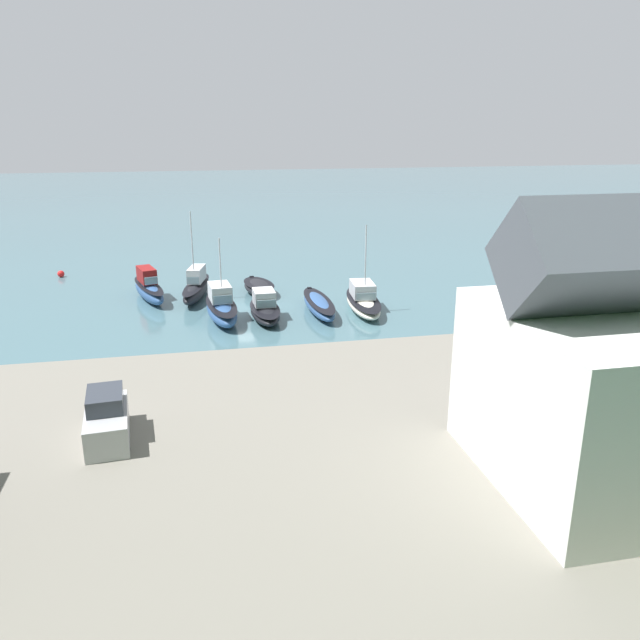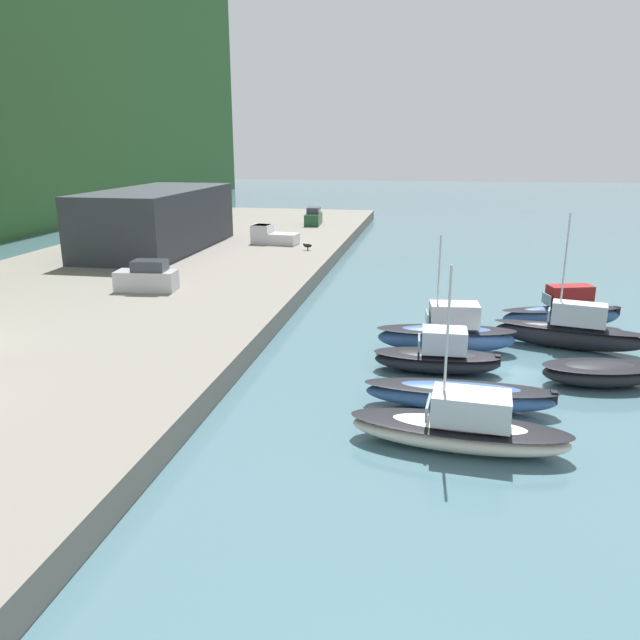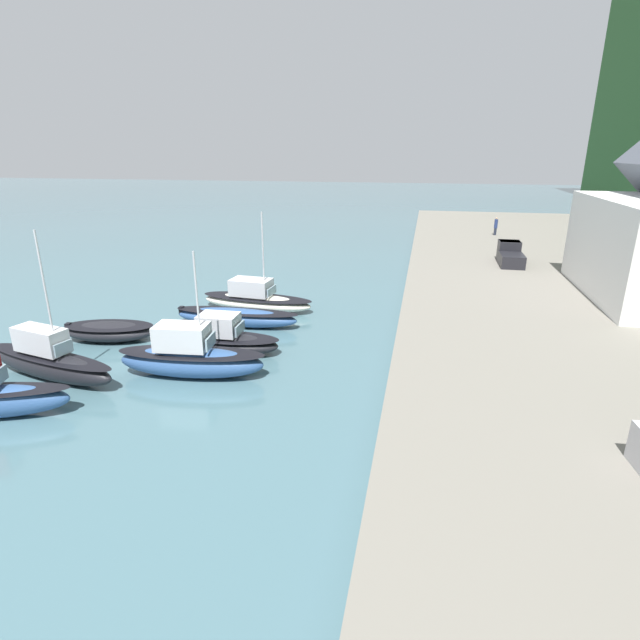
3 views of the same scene
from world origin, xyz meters
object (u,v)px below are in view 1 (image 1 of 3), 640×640
object	(u,v)px
moored_boat_1	(319,305)
mooring_buoy_0	(61,274)
moored_boat_5	(196,287)
moored_boat_0	(363,301)
moored_boat_3	(221,307)
moored_boat_6	(149,288)
parked_car_1	(107,420)
moored_boat_4	(259,287)
moored_boat_2	(265,309)

from	to	relation	value
moored_boat_1	mooring_buoy_0	size ratio (longest dim) A/B	12.67
moored_boat_5	moored_boat_0	bearing A→B (deg)	166.45
moored_boat_3	mooring_buoy_0	bearing A→B (deg)	-55.10
moored_boat_6	moored_boat_5	bearing A→B (deg)	158.68
moored_boat_6	parked_car_1	xyz separation A→B (m)	(0.18, 27.92, 1.14)
moored_boat_4	moored_boat_6	world-z (taller)	moored_boat_6
parked_car_1	mooring_buoy_0	world-z (taller)	parked_car_1
moored_boat_0	moored_boat_5	distance (m)	14.82
moored_boat_3	moored_boat_0	bearing A→B (deg)	176.31
parked_car_1	moored_boat_3	bearing A→B (deg)	-111.48
moored_boat_6	moored_boat_2	bearing A→B (deg)	123.46
moored_boat_0	moored_boat_5	world-z (taller)	moored_boat_5
moored_boat_4	moored_boat_6	size ratio (longest dim) A/B	0.73
moored_boat_6	mooring_buoy_0	size ratio (longest dim) A/B	11.96
moored_boat_2	moored_boat_0	bearing A→B (deg)	-175.44
moored_boat_2	moored_boat_5	bearing A→B (deg)	-56.43
moored_boat_3	moored_boat_2	bearing A→B (deg)	166.42
moored_boat_4	moored_boat_5	xyz separation A→B (m)	(5.51, 0.31, 0.40)
moored_boat_6	mooring_buoy_0	xyz separation A→B (m)	(9.11, -10.36, -0.69)
moored_boat_2	parked_car_1	bearing A→B (deg)	63.78
moored_boat_1	mooring_buoy_0	xyz separation A→B (m)	(22.83, -17.09, -0.30)
moored_boat_1	parked_car_1	size ratio (longest dim) A/B	1.95
moored_boat_2	moored_boat_6	size ratio (longest dim) A/B	0.82
moored_boat_0	mooring_buoy_0	bearing A→B (deg)	-28.29
moored_boat_5	moored_boat_4	bearing A→B (deg)	-164.26
moored_boat_0	moored_boat_1	distance (m)	3.69
moored_boat_1	mooring_buoy_0	bearing A→B (deg)	-37.36
moored_boat_2	parked_car_1	distance (m)	22.35
moored_boat_2	moored_boat_3	world-z (taller)	moored_boat_3
moored_boat_4	parked_car_1	xyz separation A→B (m)	(9.76, 27.90, 1.56)
moored_boat_0	moored_boat_6	world-z (taller)	moored_boat_0
moored_boat_0	moored_boat_5	size ratio (longest dim) A/B	1.02
moored_boat_3	moored_boat_4	world-z (taller)	moored_boat_3
moored_boat_0	moored_boat_1	bearing A→B (deg)	3.01
parked_car_1	mooring_buoy_0	xyz separation A→B (m)	(8.93, -38.28, -1.84)
moored_boat_2	moored_boat_3	distance (m)	3.38
moored_boat_0	parked_car_1	world-z (taller)	moored_boat_0
parked_car_1	moored_boat_6	bearing A→B (deg)	-95.56
moored_boat_2	moored_boat_4	bearing A→B (deg)	-94.14
moored_boat_1	parked_car_1	bearing A→B (deg)	56.20
moored_boat_1	parked_car_1	distance (m)	25.39
moored_boat_3	moored_boat_4	bearing A→B (deg)	-122.87
moored_boat_5	parked_car_1	world-z (taller)	moored_boat_5
moored_boat_5	parked_car_1	xyz separation A→B (m)	(4.26, 27.59, 1.16)
moored_boat_2	moored_boat_5	xyz separation A→B (m)	(5.13, -7.35, 0.18)
moored_boat_3	parked_car_1	xyz separation A→B (m)	(6.05, 20.71, 1.13)
moored_boat_0	mooring_buoy_0	distance (m)	31.60
moored_boat_6	mooring_buoy_0	world-z (taller)	moored_boat_6
moored_boat_3	moored_boat_6	xyz separation A→B (m)	(5.87, -7.21, -0.01)
moored_boat_1	moored_boat_3	world-z (taller)	moored_boat_3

